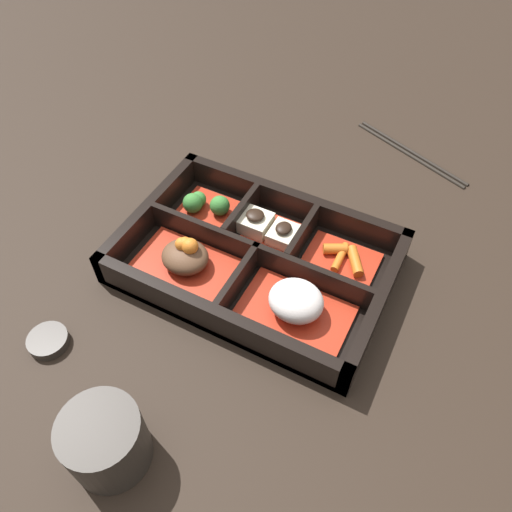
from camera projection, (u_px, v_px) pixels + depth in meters
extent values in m
plane|color=black|center=(256.00, 268.00, 0.65)|extent=(3.00, 3.00, 0.00)
cube|color=black|center=(256.00, 266.00, 0.65)|extent=(0.34, 0.23, 0.01)
cube|color=black|center=(291.00, 205.00, 0.69)|extent=(0.34, 0.01, 0.05)
cube|color=black|center=(213.00, 319.00, 0.57)|extent=(0.34, 0.01, 0.05)
cube|color=black|center=(378.00, 305.00, 0.58)|extent=(0.01, 0.23, 0.05)
cube|color=black|center=(151.00, 215.00, 0.68)|extent=(0.01, 0.23, 0.05)
cube|color=black|center=(258.00, 254.00, 0.63)|extent=(0.31, 0.01, 0.05)
cube|color=black|center=(301.00, 240.00, 0.65)|extent=(0.01, 0.09, 0.05)
cube|color=black|center=(241.00, 218.00, 0.68)|extent=(0.01, 0.09, 0.05)
cube|color=black|center=(238.00, 283.00, 0.61)|extent=(0.01, 0.10, 0.05)
cube|color=#B22D19|center=(295.00, 312.00, 0.59)|extent=(0.13, 0.08, 0.01)
ellipsoid|color=silver|center=(296.00, 301.00, 0.57)|extent=(0.07, 0.06, 0.04)
cube|color=#B22D19|center=(187.00, 266.00, 0.64)|extent=(0.13, 0.08, 0.01)
ellipsoid|color=brown|center=(185.00, 257.00, 0.62)|extent=(0.06, 0.05, 0.03)
sphere|color=orange|center=(190.00, 246.00, 0.61)|extent=(0.02, 0.02, 0.02)
sphere|color=orange|center=(182.00, 244.00, 0.61)|extent=(0.02, 0.02, 0.02)
sphere|color=orange|center=(185.00, 244.00, 0.61)|extent=(0.02, 0.02, 0.02)
cube|color=#B22D19|center=(340.00, 262.00, 0.64)|extent=(0.09, 0.07, 0.01)
cylinder|color=#D1661E|center=(355.00, 261.00, 0.63)|extent=(0.03, 0.04, 0.01)
cylinder|color=#D1661E|center=(335.00, 249.00, 0.64)|extent=(0.03, 0.03, 0.01)
cylinder|color=#D1661E|center=(340.00, 257.00, 0.64)|extent=(0.01, 0.05, 0.01)
cube|color=#B22D19|center=(270.00, 235.00, 0.67)|extent=(0.07, 0.07, 0.01)
cube|color=beige|center=(283.00, 234.00, 0.66)|extent=(0.03, 0.04, 0.02)
ellipsoid|color=black|center=(284.00, 228.00, 0.65)|extent=(0.02, 0.02, 0.01)
cube|color=beige|center=(255.00, 223.00, 0.67)|extent=(0.04, 0.04, 0.02)
ellipsoid|color=black|center=(255.00, 215.00, 0.66)|extent=(0.02, 0.02, 0.01)
cube|color=#B22D19|center=(209.00, 212.00, 0.70)|extent=(0.08, 0.07, 0.01)
sphere|color=#387A33|center=(198.00, 199.00, 0.70)|extent=(0.02, 0.02, 0.02)
sphere|color=#387A33|center=(220.00, 206.00, 0.68)|extent=(0.03, 0.03, 0.03)
sphere|color=#387A33|center=(193.00, 203.00, 0.69)|extent=(0.03, 0.03, 0.03)
cylinder|color=#2D2823|center=(106.00, 441.00, 0.47)|extent=(0.08, 0.08, 0.07)
cylinder|color=#597A38|center=(97.00, 429.00, 0.45)|extent=(0.06, 0.06, 0.01)
cylinder|color=black|center=(413.00, 151.00, 0.80)|extent=(0.20, 0.08, 0.01)
cylinder|color=black|center=(409.00, 153.00, 0.80)|extent=(0.20, 0.08, 0.01)
cylinder|color=#2D2823|center=(48.00, 341.00, 0.57)|extent=(0.05, 0.05, 0.01)
cylinder|color=black|center=(47.00, 339.00, 0.57)|extent=(0.03, 0.03, 0.00)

